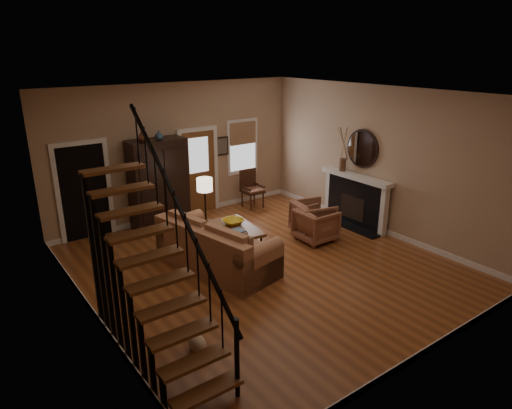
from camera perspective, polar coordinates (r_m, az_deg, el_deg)
room at (r=9.64m, az=-7.27°, el=3.54°), size 7.00×7.33×3.30m
staircase at (r=6.04m, az=-12.72°, el=-5.51°), size 0.94×2.80×3.20m
fireplace at (r=11.07m, az=12.45°, el=1.15°), size 0.33×1.95×2.30m
armoire at (r=10.85m, az=-12.08°, el=2.52°), size 1.30×0.60×2.10m
vase_a at (r=10.36m, az=-14.07°, el=8.29°), size 0.24×0.24×0.25m
vase_b at (r=10.51m, az=-12.03°, el=8.49°), size 0.20×0.20×0.21m
sofa at (r=8.80m, az=-4.91°, el=-5.17°), size 1.53×2.62×0.92m
coffee_table at (r=9.67m, az=-2.57°, el=-4.16°), size 0.94×1.40×0.50m
bowl at (r=9.69m, az=-2.84°, el=-2.15°), size 0.45×0.45×0.11m
books at (r=9.27m, az=-2.18°, el=-3.33°), size 0.24×0.33×0.06m
armchair_left at (r=10.11m, az=7.51°, el=-2.56°), size 0.82×0.80×0.73m
armchair_right at (r=10.43m, az=7.14°, el=-1.71°), size 1.02×1.00×0.77m
floor_lamp at (r=9.84m, az=-6.32°, el=-0.82°), size 0.42×0.42×1.46m
side_chair at (r=12.05m, az=-0.43°, el=1.93°), size 0.54×0.54×1.02m
dog at (r=6.70m, az=-7.34°, el=-16.95°), size 0.28×0.41×0.28m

